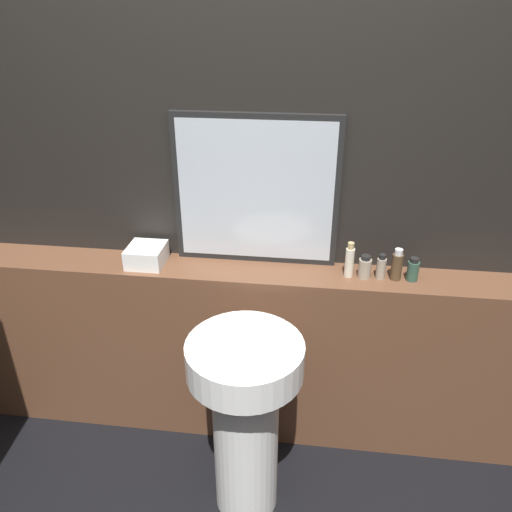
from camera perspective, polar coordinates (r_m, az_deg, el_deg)
name	(u,v)px	position (r m, az deg, el deg)	size (l,w,h in m)	color
wall_back	(245,193)	(2.27, -1.26, 7.26)	(8.00, 0.06, 2.50)	black
vanity_counter	(242,352)	(2.52, -1.58, -10.89)	(2.99, 0.24, 0.94)	brown
pedestal_sink	(246,410)	(2.13, -1.20, -17.23)	(0.46, 0.46, 0.88)	white
mirror	(256,192)	(2.21, -0.04, 7.38)	(0.73, 0.03, 0.68)	black
towel_stack	(147,255)	(2.34, -12.40, 0.11)	(0.16, 0.17, 0.09)	white
shampoo_bottle	(350,261)	(2.21, 10.64, -0.55)	(0.04, 0.04, 0.16)	beige
conditioner_bottle	(365,267)	(2.23, 12.33, -1.26)	(0.06, 0.06, 0.11)	gray
lotion_bottle	(381,267)	(2.23, 14.11, -1.26)	(0.04, 0.04, 0.11)	gray
body_wash_bottle	(397,265)	(2.24, 15.80, -1.04)	(0.05, 0.05, 0.14)	#4C3823
hand_soap_bottle	(413,270)	(2.26, 17.49, -1.53)	(0.05, 0.05, 0.11)	#2D4C3D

